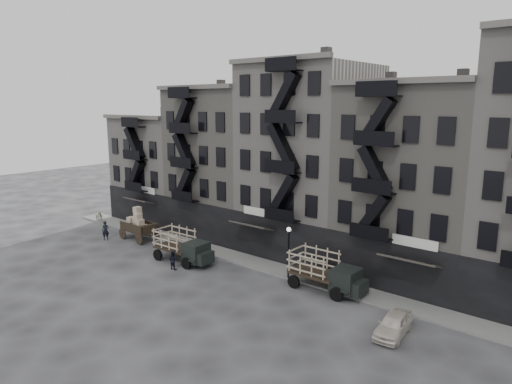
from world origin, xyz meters
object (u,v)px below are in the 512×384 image
Objects in this scene: stake_truck_east at (325,269)px; pedestrian_west at (106,231)px; horse at (98,217)px; stake_truck_west at (182,244)px; pedestrian_mid at (173,260)px; car_east at (394,325)px; wagon at (138,221)px.

pedestrian_west is (-23.80, -3.28, -0.70)m from stake_truck_east.
horse is 0.31× the size of stake_truck_west.
stake_truck_east reaches higher than pedestrian_mid.
car_east is at bearing -87.59° from horse.
stake_truck_west is (8.52, -1.57, -0.28)m from wagon.
horse reaches higher than car_east.
wagon is 0.69× the size of stake_truck_west.
stake_truck_west is at bearing -42.70° from pedestrian_west.
stake_truck_west is at bearing -71.74° from pedestrian_mid.
stake_truck_east is at bearing -167.13° from pedestrian_mid.
pedestrian_mid is (-18.74, -1.27, 0.15)m from car_east.
pedestrian_mid is at bearing -96.01° from horse.
wagon reaches higher than pedestrian_west.
stake_truck_west is 3.00× the size of pedestrian_west.
wagon is 0.69× the size of stake_truck_east.
wagon reaches higher than stake_truck_east.
stake_truck_west is 0.99× the size of stake_truck_east.
pedestrian_west is (-2.37, -2.26, -0.95)m from wagon.
horse is 17.62m from stake_truck_west.
stake_truck_west is 19.60m from car_east.
stake_truck_east is 3.02× the size of pedestrian_west.
pedestrian_west reaches higher than horse.
pedestrian_mid is (0.82, -1.75, -0.83)m from stake_truck_west.
stake_truck_east is at bearing -82.78° from horse.
wagon is 9.98m from pedestrian_mid.
stake_truck_west reaches higher than horse.
pedestrian_mid is (18.26, -4.19, 0.05)m from horse.
stake_truck_west is 13.17m from stake_truck_east.
horse is 30.36m from stake_truck_east.
car_east is at bearing -2.57° from wagon.
stake_truck_east is at bearing 8.98° from stake_truck_west.
horse is 9.03m from wagon.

